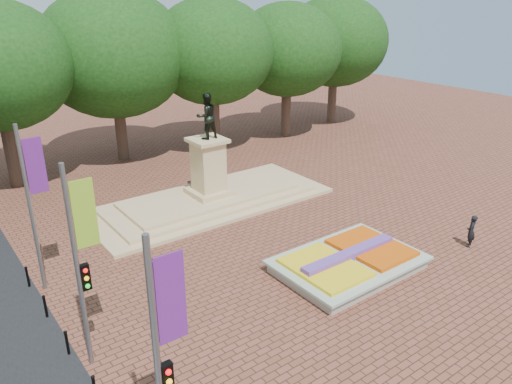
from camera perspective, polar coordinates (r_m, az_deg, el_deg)
ground at (r=23.36m, az=5.17°, el=-7.56°), size 90.00×90.00×0.00m
flower_bed at (r=22.59m, az=10.56°, el=-7.87°), size 6.30×4.30×0.91m
monument at (r=28.80m, az=-5.37°, el=0.32°), size 14.00×6.00×6.40m
tree_row_back at (r=36.99m, az=-10.92°, el=14.19°), size 44.80×8.80×10.43m
banner_poles at (r=16.07m, az=-19.11°, el=-7.65°), size 0.88×11.17×7.00m
bollard_row at (r=17.65m, az=-19.49°, el=-17.96°), size 0.12×13.12×0.98m
pedestrian at (r=26.05m, az=23.38°, el=-4.13°), size 0.70×0.59×1.62m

